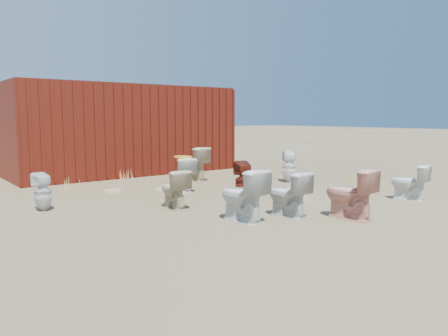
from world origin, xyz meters
TOP-DOWN VIEW (x-y plane):
  - ground at (0.00, 0.00)m, footprint 100.00×100.00m
  - shipping_container at (0.00, 5.20)m, footprint 6.00×2.40m
  - toilet_front_a at (-1.13, -1.30)m, footprint 0.51×0.82m
  - toilet_front_pink at (0.30, -2.15)m, footprint 0.54×0.83m
  - toilet_front_c at (-0.36, -1.49)m, footprint 0.45×0.74m
  - toilet_front_maroon at (0.04, 0.05)m, footprint 0.42×0.42m
  - toilet_front_e at (2.44, -1.92)m, footprint 0.49×0.73m
  - toilet_back_a at (-3.26, 1.33)m, footprint 0.34×0.35m
  - toilet_back_beige_left at (-1.43, 0.16)m, footprint 0.43×0.68m
  - toilet_back_beige_right at (0.63, 2.64)m, footprint 0.57×0.87m
  - toilet_back_yellowlid at (-0.37, 1.52)m, footprint 0.56×0.78m
  - toilet_back_e at (2.32, 1.03)m, footprint 0.49×0.49m
  - yellow_lid at (-0.37, 1.52)m, footprint 0.36×0.45m
  - loose_tank at (0.96, -0.50)m, footprint 0.54×0.40m
  - loose_lid_near at (-1.56, 2.42)m, footprint 0.50×0.58m
  - loose_lid_far at (-0.65, 1.88)m, footprint 0.50×0.56m
  - weed_clump_a at (-2.19, 3.04)m, footprint 0.36×0.36m
  - weed_clump_b at (0.37, 2.56)m, footprint 0.32×0.32m
  - weed_clump_c at (2.43, 2.64)m, footprint 0.36×0.36m
  - weed_clump_d at (-0.72, 3.50)m, footprint 0.30×0.30m
  - weed_clump_e at (1.01, 3.50)m, footprint 0.34×0.34m
  - weed_clump_f at (3.14, 0.01)m, footprint 0.28×0.28m

SIDE VIEW (x-z plane):
  - ground at x=0.00m, z-range 0.00..0.00m
  - loose_lid_near at x=-1.56m, z-range 0.00..0.02m
  - loose_lid_far at x=-0.65m, z-range 0.00..0.02m
  - weed_clump_f at x=3.14m, z-range 0.00..0.24m
  - weed_clump_b at x=0.37m, z-range 0.00..0.25m
  - weed_clump_e at x=1.01m, z-range 0.00..0.26m
  - weed_clump_d at x=-0.72m, z-range 0.00..0.28m
  - weed_clump_a at x=-2.19m, z-range 0.00..0.32m
  - loose_tank at x=0.96m, z-range 0.00..0.35m
  - weed_clump_c at x=2.43m, z-range 0.00..0.35m
  - toilet_back_a at x=-3.26m, z-range 0.00..0.64m
  - toilet_back_beige_left at x=-1.43m, z-range 0.00..0.67m
  - toilet_front_e at x=2.44m, z-range 0.00..0.68m
  - toilet_back_yellowlid at x=-0.37m, z-range 0.00..0.71m
  - toilet_front_c at x=-0.36m, z-range 0.00..0.72m
  - toilet_front_maroon at x=0.04m, z-range 0.00..0.72m
  - toilet_back_e at x=2.32m, z-range 0.00..0.77m
  - toilet_front_pink at x=0.30m, z-range 0.00..0.80m
  - toilet_front_a at x=-1.13m, z-range 0.00..0.81m
  - toilet_back_beige_right at x=0.63m, z-range 0.00..0.83m
  - yellow_lid at x=-0.37m, z-range 0.71..0.74m
  - shipping_container at x=0.00m, z-range 0.00..2.40m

